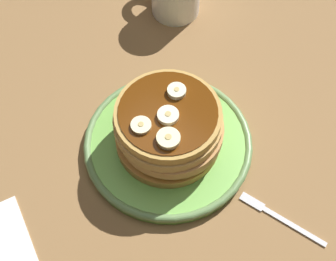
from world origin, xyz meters
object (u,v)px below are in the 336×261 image
at_px(banana_slice_0, 168,116).
at_px(fork, 277,216).
at_px(banana_slice_3, 141,126).
at_px(plate, 168,143).
at_px(pancake_stack, 170,126).
at_px(banana_slice_1, 168,139).
at_px(banana_slice_2, 177,91).

relative_size(banana_slice_0, fork, 0.22).
bearing_deg(banana_slice_0, fork, -173.59).
distance_m(banana_slice_0, banana_slice_3, 0.04).
height_order(plate, banana_slice_0, banana_slice_0).
xyz_separation_m(pancake_stack, banana_slice_3, (0.01, 0.04, 0.04)).
bearing_deg(banana_slice_1, pancake_stack, -51.54).
distance_m(plate, banana_slice_0, 0.09).
height_order(banana_slice_1, fork, banana_slice_1).
height_order(plate, pancake_stack, pancake_stack).
distance_m(plate, banana_slice_3, 0.10).
relative_size(plate, banana_slice_2, 9.63).
bearing_deg(fork, banana_slice_0, 6.41).
bearing_deg(banana_slice_2, plate, 109.98).
height_order(pancake_stack, fork, pancake_stack).
relative_size(plate, banana_slice_1, 8.05).
relative_size(banana_slice_1, banana_slice_3, 1.14).
height_order(banana_slice_0, banana_slice_1, banana_slice_1).
relative_size(banana_slice_0, banana_slice_3, 1.06).
distance_m(banana_slice_3, fork, 0.23).
bearing_deg(pancake_stack, banana_slice_0, 119.17).
bearing_deg(plate, fork, -175.75).
distance_m(banana_slice_0, fork, 0.21).
bearing_deg(fork, banana_slice_1, 16.72).
height_order(banana_slice_1, banana_slice_3, banana_slice_1).
bearing_deg(banana_slice_1, banana_slice_0, -48.80).
height_order(banana_slice_0, banana_slice_2, same).
height_order(pancake_stack, banana_slice_1, banana_slice_1).
height_order(pancake_stack, banana_slice_2, banana_slice_2).
distance_m(plate, banana_slice_1, 0.10).
xyz_separation_m(banana_slice_1, banana_slice_2, (0.04, -0.06, -0.00)).
xyz_separation_m(pancake_stack, fork, (-0.19, -0.01, -0.05)).
distance_m(banana_slice_0, banana_slice_1, 0.04).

